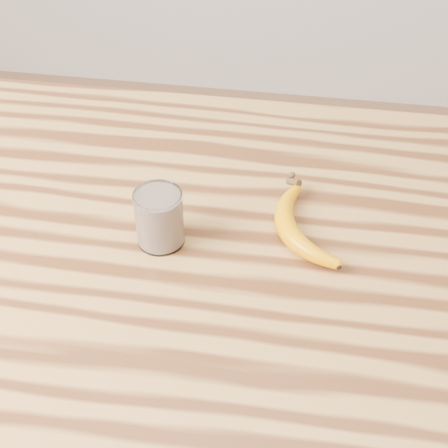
# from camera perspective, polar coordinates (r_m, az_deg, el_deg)

# --- Properties ---
(table) EXTENTS (1.20, 0.80, 0.90)m
(table) POSITION_cam_1_polar(r_m,az_deg,el_deg) (1.05, 0.93, -6.04)
(table) COLOR #AF7F3F
(table) RESTS_ON ground
(smoothie_glass) EXTENTS (0.07, 0.07, 0.09)m
(smoothie_glass) POSITION_cam_1_polar(r_m,az_deg,el_deg) (0.92, -5.93, 0.55)
(smoothie_glass) COLOR white
(smoothie_glass) RESTS_ON table
(banana) EXTENTS (0.19, 0.28, 0.03)m
(banana) POSITION_cam_1_polar(r_m,az_deg,el_deg) (0.95, 5.77, -0.49)
(banana) COLOR #E79300
(banana) RESTS_ON table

